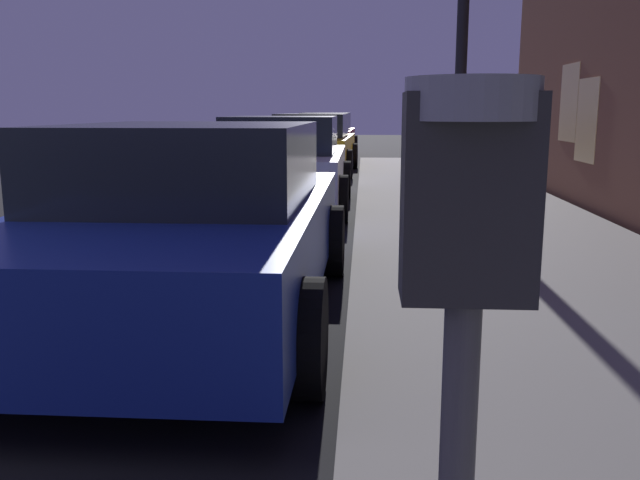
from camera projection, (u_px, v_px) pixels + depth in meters
parking_meter at (463, 316)px, 1.00m from camera, size 0.19×0.19×1.43m
car_blue at (192, 224)px, 4.93m from camera, size 2.15×4.40×1.43m
car_white at (283, 164)px, 10.39m from camera, size 2.09×4.09×1.43m
car_yellow_cab at (313, 144)px, 16.37m from camera, size 2.18×4.53×1.43m
car_red at (326, 135)px, 21.96m from camera, size 2.05×4.24×1.43m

